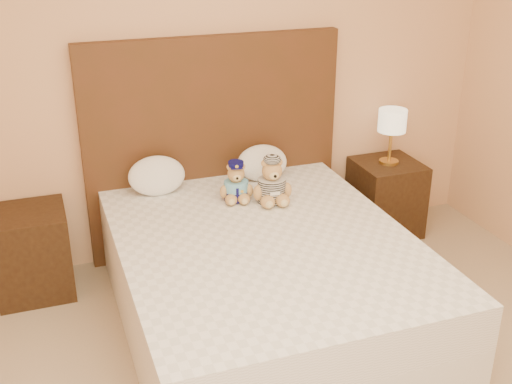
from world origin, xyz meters
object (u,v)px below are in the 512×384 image
Objects in this scene: nightstand_right at (386,197)px; nightstand_left at (32,252)px; bed at (265,281)px; pillow_right at (262,161)px; lamp at (392,123)px; pillow_left at (157,174)px; teddy_police at (236,181)px; teddy_prisoner at (272,180)px.

nightstand_left is at bearing 180.00° from nightstand_right.
pillow_right is (0.28, 0.83, 0.40)m from bed.
lamp is 1.69m from pillow_left.
teddy_prisoner is at bearing -15.16° from teddy_police.
teddy_police is 0.88× the size of teddy_prisoner.
pillow_left reaches higher than pillow_right.
nightstand_left is at bearing -179.48° from teddy_police.
pillow_left reaches higher than bed.
teddy_prisoner is 0.79× the size of pillow_left.
lamp reaches higher than nightstand_right.
teddy_prisoner is (0.20, -0.10, 0.02)m from teddy_police.
teddy_prisoner is 0.39m from pillow_right.
pillow_right is at bearing 0.00° from pillow_left.
lamp is at bearing 32.62° from bed.
pillow_left is at bearing 178.98° from nightstand_right.
teddy_prisoner reaches higher than pillow_right.
nightstand_left is 2.50m from nightstand_right.
bed is 1.48m from nightstand_left.
pillow_left reaches higher than nightstand_left.
lamp is 1.39× the size of teddy_prisoner.
teddy_prisoner is at bearing -161.36° from nightstand_right.
teddy_police is at bearing -32.22° from pillow_left.
teddy_prisoner is at bearing -13.56° from nightstand_left.
nightstand_right is 1.33m from teddy_police.
pillow_left is (-1.69, 0.03, 0.40)m from nightstand_right.
pillow_right is at bearing 1.12° from nightstand_left.
lamp reaches higher than bed.
pillow_right reaches higher than nightstand_left.
lamp reaches higher than pillow_left.
lamp is 1.57× the size of teddy_police.
nightstand_right is at bearing -1.78° from pillow_right.
nightstand_left is 1.91× the size of teddy_prisoner.
nightstand_right is 0.57m from lamp.
teddy_prisoner is at bearing -161.36° from lamp.
nightstand_right is at bearing 25.03° from teddy_prisoner.
bed is 1.48m from nightstand_right.
pillow_left reaches higher than teddy_police.
teddy_police reaches higher than pillow_right.
nightstand_right is 1.91× the size of teddy_prisoner.
teddy_police is at bearing 89.17° from bed.
lamp is (2.50, 0.00, 0.57)m from nightstand_left.
pillow_left is 1.04× the size of pillow_right.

